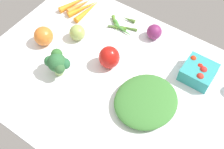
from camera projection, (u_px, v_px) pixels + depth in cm
name	position (u px, v px, depth cm)	size (l,w,h in cm)	color
tablecloth	(112.00, 79.00, 111.47)	(104.00, 76.00, 2.00)	white
heirloom_tomato_orange	(44.00, 36.00, 117.87)	(8.07, 8.07, 8.07)	orange
berry_basket	(198.00, 72.00, 108.33)	(11.73, 11.73, 6.96)	teal
carrot_bunch	(81.00, 6.00, 132.29)	(13.81, 18.19, 2.90)	orange
broccoli_head	(57.00, 62.00, 106.81)	(9.36, 8.12, 10.25)	#9DC275
heirloom_tomato_green	(77.00, 33.00, 119.92)	(6.73, 6.73, 6.73)	#96AB55
bell_pepper_red	(109.00, 57.00, 110.38)	(8.23, 8.23, 9.51)	red
okra_pile	(121.00, 26.00, 125.68)	(14.39, 11.21, 1.94)	#588E2E
red_onion_center	(154.00, 32.00, 120.37)	(6.44, 6.44, 6.44)	#77265B
leafy_greens_clump	(146.00, 101.00, 101.87)	(24.17, 21.90, 4.74)	#3B7A34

